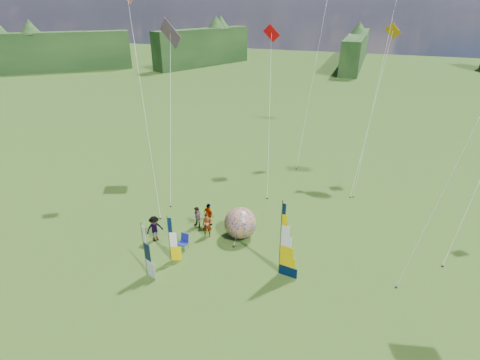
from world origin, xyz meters
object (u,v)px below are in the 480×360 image
(spectator_b, at_px, (197,217))
(spectator_d, at_px, (209,215))
(kite_whale, at_px, (382,63))
(bol_inflatable, at_px, (240,223))
(spectator_a, at_px, (207,225))
(spectator_c, at_px, (155,229))
(feather_banner_main, at_px, (281,240))
(side_banner_left, at_px, (169,240))
(side_banner_far, at_px, (145,250))
(camp_chair, at_px, (183,242))

(spectator_b, height_order, spectator_d, spectator_d)
(spectator_d, height_order, kite_whale, kite_whale)
(bol_inflatable, bearing_deg, spectator_a, -161.28)
(spectator_c, bearing_deg, kite_whale, 0.12)
(feather_banner_main, distance_m, kite_whale, 18.83)
(bol_inflatable, xyz_separation_m, kite_whale, (7.68, 13.74, 9.13))
(feather_banner_main, xyz_separation_m, bol_inflatable, (-3.52, 2.90, -1.34))
(side_banner_left, relative_size, spectator_c, 1.71)
(spectator_b, distance_m, spectator_c, 3.20)
(spectator_d, bearing_deg, kite_whale, -100.62)
(feather_banner_main, relative_size, bol_inflatable, 2.20)
(feather_banner_main, bearing_deg, side_banner_far, -151.49)
(side_banner_far, bearing_deg, side_banner_left, 89.57)
(spectator_c, height_order, camp_chair, spectator_c)
(side_banner_left, bearing_deg, bol_inflatable, 32.35)
(side_banner_far, height_order, bol_inflatable, side_banner_far)
(bol_inflatable, distance_m, camp_chair, 4.12)
(feather_banner_main, distance_m, spectator_a, 6.28)
(bol_inflatable, relative_size, kite_whale, 0.11)
(spectator_a, relative_size, spectator_d, 1.03)
(side_banner_far, bearing_deg, spectator_d, 100.79)
(side_banner_left, height_order, bol_inflatable, side_banner_left)
(side_banner_far, bearing_deg, spectator_a, 92.61)
(spectator_a, relative_size, spectator_b, 1.14)
(spectator_c, bearing_deg, spectator_b, 0.30)
(spectator_a, xyz_separation_m, camp_chair, (-0.91, -1.93, -0.37))
(bol_inflatable, xyz_separation_m, camp_chair, (-3.09, -2.67, -0.57))
(spectator_a, relative_size, kite_whale, 0.09)
(spectator_c, bearing_deg, side_banner_left, -88.87)
(feather_banner_main, height_order, camp_chair, feather_banner_main)
(spectator_a, bearing_deg, bol_inflatable, -3.23)
(side_banner_far, height_order, spectator_a, side_banner_far)
(bol_inflatable, bearing_deg, spectator_b, 177.91)
(camp_chair, bearing_deg, spectator_d, 89.40)
(feather_banner_main, relative_size, side_banner_far, 1.38)
(feather_banner_main, relative_size, camp_chair, 4.49)
(side_banner_left, height_order, side_banner_far, side_banner_far)
(feather_banner_main, xyz_separation_m, side_banner_far, (-7.47, -2.76, -0.67))
(spectator_a, distance_m, spectator_c, 3.58)
(feather_banner_main, xyz_separation_m, kite_whale, (4.16, 16.64, 7.79))
(kite_whale, bearing_deg, side_banner_left, -117.76)
(side_banner_left, height_order, spectator_a, side_banner_left)
(spectator_c, relative_size, spectator_d, 1.05)
(spectator_b, relative_size, camp_chair, 1.47)
(spectator_d, bearing_deg, side_banner_far, 105.91)
(side_banner_far, bearing_deg, spectator_c, 135.59)
(side_banner_far, relative_size, bol_inflatable, 1.60)
(camp_chair, bearing_deg, bol_inflatable, 47.70)
(side_banner_left, relative_size, spectator_b, 1.99)
(side_banner_left, bearing_deg, spectator_c, 123.45)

